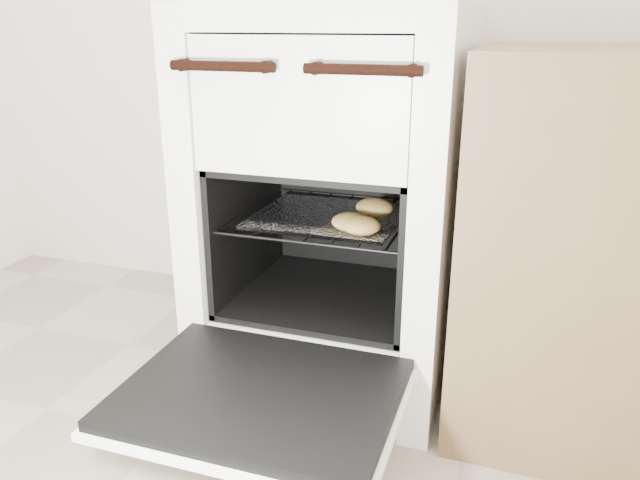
# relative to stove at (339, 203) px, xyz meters

# --- Properties ---
(stove) EXTENTS (0.62, 0.69, 0.95)m
(stove) POSITION_rel_stove_xyz_m (0.00, 0.00, 0.00)
(stove) COLOR white
(stove) RESTS_ON ground
(oven_door) EXTENTS (0.56, 0.44, 0.04)m
(oven_door) POSITION_rel_stove_xyz_m (0.00, -0.52, -0.26)
(oven_door) COLOR black
(oven_door) RESTS_ON stove
(oven_rack) EXTENTS (0.45, 0.44, 0.01)m
(oven_rack) POSITION_rel_stove_xyz_m (-0.00, -0.07, -0.02)
(oven_rack) COLOR black
(oven_rack) RESTS_ON stove
(foil_sheet) EXTENTS (0.35, 0.31, 0.01)m
(foil_sheet) POSITION_rel_stove_xyz_m (0.00, -0.09, -0.01)
(foil_sheet) COLOR white
(foil_sheet) RESTS_ON oven_rack
(baked_rolls) EXTENTS (0.14, 0.25, 0.04)m
(baked_rolls) POSITION_rel_stove_xyz_m (0.11, -0.14, 0.01)
(baked_rolls) COLOR tan
(baked_rolls) RESTS_ON foil_sheet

